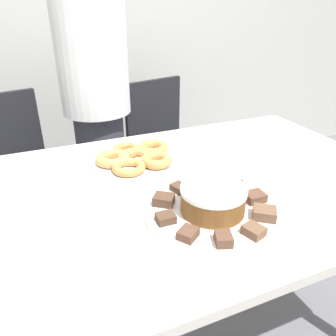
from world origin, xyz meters
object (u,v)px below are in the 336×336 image
object	(u,v)px
office_chair_right	(168,158)
napkin	(280,163)
plate_donuts	(135,162)
plate_cake	(212,212)
frosted_cake	(213,199)
office_chair_left	(20,185)
person_standing	(97,102)

from	to	relation	value
office_chair_right	napkin	size ratio (longest dim) A/B	6.39
office_chair_right	plate_donuts	size ratio (longest dim) A/B	2.61
plate_cake	frosted_cake	distance (m)	0.04
office_chair_left	napkin	world-z (taller)	office_chair_left
person_standing	plate_donuts	world-z (taller)	person_standing
office_chair_left	plate_cake	size ratio (longest dim) A/B	2.33
person_standing	office_chair_right	size ratio (longest dim) A/B	1.79
person_standing	plate_cake	size ratio (longest dim) A/B	4.17
office_chair_left	plate_cake	world-z (taller)	office_chair_left
person_standing	office_chair_left	distance (m)	0.61
person_standing	plate_cake	world-z (taller)	person_standing
office_chair_left	office_chair_right	xyz separation A→B (m)	(0.86, 0.00, 0.00)
office_chair_right	frosted_cake	bearing A→B (deg)	-121.51
person_standing	frosted_cake	size ratio (longest dim) A/B	8.76
office_chair_right	plate_cake	world-z (taller)	office_chair_right
frosted_cake	napkin	distance (m)	0.43
plate_cake	frosted_cake	size ratio (longest dim) A/B	2.10
person_standing	plate_cake	bearing A→B (deg)	-84.92
plate_donuts	frosted_cake	bearing A→B (deg)	-75.86
plate_cake	napkin	xyz separation A→B (m)	(0.39, 0.18, -0.00)
plate_donuts	frosted_cake	distance (m)	0.40
plate_cake	plate_donuts	xyz separation A→B (m)	(-0.10, 0.39, 0.00)
office_chair_left	napkin	size ratio (longest dim) A/B	6.39
office_chair_right	frosted_cake	distance (m)	1.19
office_chair_right	plate_donuts	bearing A→B (deg)	-136.42
office_chair_right	napkin	bearing A→B (deg)	-100.74
office_chair_right	napkin	distance (m)	0.96
office_chair_left	office_chair_right	world-z (taller)	same
office_chair_left	office_chair_right	distance (m)	0.86
person_standing	office_chair_right	distance (m)	0.58
office_chair_left	frosted_cake	world-z (taller)	office_chair_left
office_chair_left	plate_donuts	bearing A→B (deg)	-71.99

